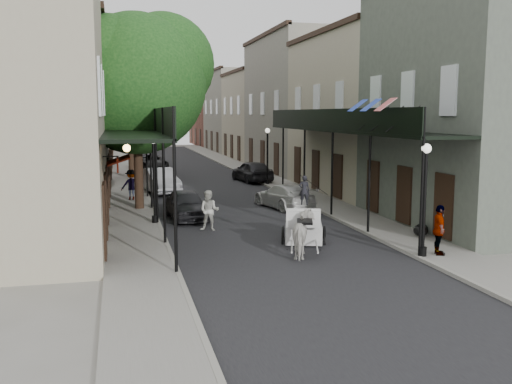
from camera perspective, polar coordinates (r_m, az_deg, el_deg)
ground at (r=19.96m, az=3.01°, el=-6.04°), size 140.00×140.00×0.00m
road at (r=39.24m, az=-5.41°, el=0.82°), size 8.00×90.00×0.01m
sidewalk_left at (r=38.84m, az=-12.73°, el=0.67°), size 2.20×90.00×0.12m
sidewalk_right at (r=40.26m, az=1.65°, el=1.11°), size 2.20×90.00×0.12m
building_row_left at (r=48.64m, az=-17.43°, el=8.04°), size 5.00×80.00×10.50m
building_row_right at (r=50.58m, az=2.62°, el=8.37°), size 5.00×80.00×10.50m
gallery_left at (r=25.55m, az=-11.96°, el=6.04°), size 2.20×18.05×4.88m
gallery_right at (r=27.57m, az=8.48°, el=6.24°), size 2.20×18.05×4.88m
tree_near at (r=28.81m, az=-11.11°, el=11.09°), size 7.31×6.80×9.63m
tree_far at (r=42.76m, az=-12.05°, el=9.09°), size 6.45×6.00×8.61m
lamppost_right_near at (r=19.37m, az=16.50°, el=-0.59°), size 0.32×0.32×3.71m
lamppost_left at (r=24.74m, az=-10.16°, el=1.38°), size 0.32×0.32×3.71m
lamppost_right_far at (r=37.91m, az=1.15°, el=3.71°), size 0.32×0.32×3.71m
horse at (r=19.25m, az=4.88°, el=-4.19°), size 1.36×2.01×1.56m
carriage at (r=21.59m, az=4.78°, el=-2.24°), size 2.05×2.58×2.61m
pedestrian_walking at (r=23.45m, az=-4.69°, el=-1.87°), size 1.00×0.90×1.68m
pedestrian_sidewalk_left at (r=31.75m, az=-12.38°, el=0.72°), size 1.15×0.77×1.65m
pedestrian_sidewalk_right at (r=19.86m, az=17.85°, el=-3.64°), size 0.72×1.07×1.68m
car_left_near at (r=26.16m, az=-6.96°, el=-1.26°), size 1.80×4.02×1.34m
car_left_mid at (r=34.94m, az=-9.55°, el=1.11°), size 2.29×4.74×1.50m
car_left_far at (r=48.28m, az=-10.53°, el=2.90°), size 2.96×5.48×1.46m
car_right_near at (r=29.04m, az=2.83°, el=-0.41°), size 2.62×4.54×1.24m
car_right_far at (r=40.15m, az=-0.40°, el=2.10°), size 2.42×4.68×1.52m
trash_bags at (r=22.94m, az=16.18°, el=-3.64°), size 0.83×0.98×0.48m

